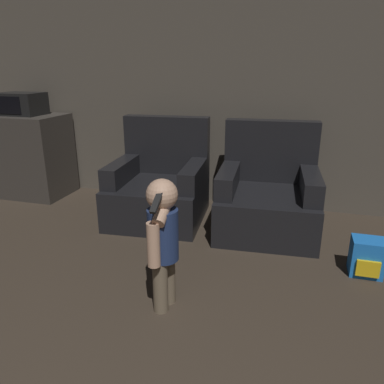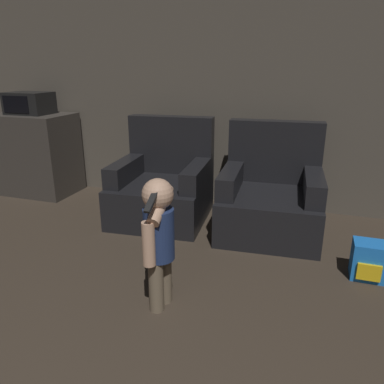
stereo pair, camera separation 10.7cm
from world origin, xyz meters
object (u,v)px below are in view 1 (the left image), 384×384
at_px(armchair_right, 267,197).
at_px(person_toddler, 163,235).
at_px(toy_backpack, 367,257).
at_px(microwave, 21,104).
at_px(armchair_left, 160,187).

relative_size(armchair_right, person_toddler, 1.14).
height_order(toy_backpack, microwave, microwave).
relative_size(person_toddler, microwave, 1.78).
relative_size(armchair_right, microwave, 2.04).
xyz_separation_m(person_toddler, microwave, (-2.32, 1.70, 0.56)).
bearing_deg(armchair_right, person_toddler, -113.43).
bearing_deg(microwave, armchair_right, -5.25).
height_order(person_toddler, toy_backpack, person_toddler).
xyz_separation_m(armchair_left, microwave, (-1.76, 0.26, 0.75)).
distance_m(armchair_left, armchair_right, 1.08).
xyz_separation_m(toy_backpack, microwave, (-3.63, 0.91, 0.93)).
bearing_deg(toy_backpack, microwave, 166.00).
relative_size(armchair_right, toy_backpack, 3.53).
distance_m(toy_backpack, microwave, 3.86).
bearing_deg(armchair_right, toy_backpack, -42.67).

